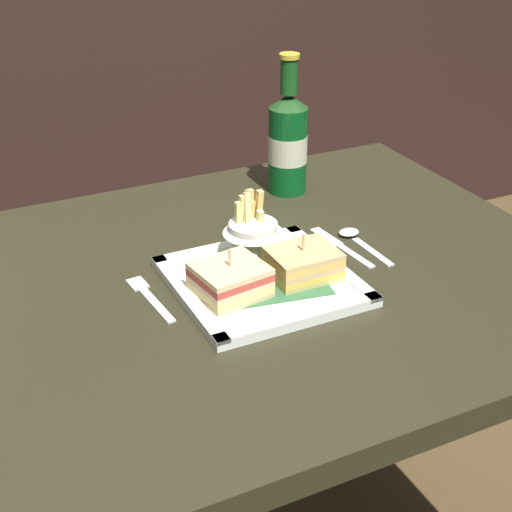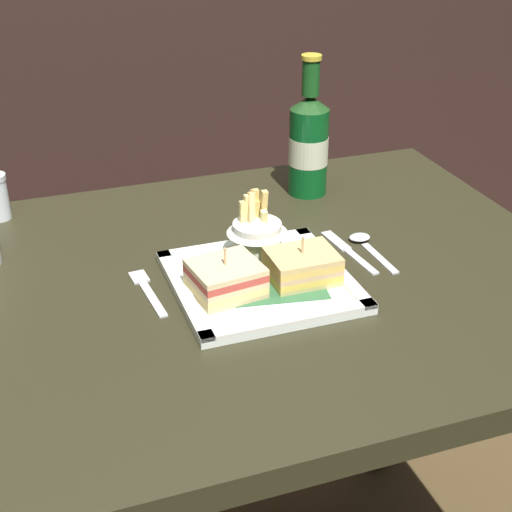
# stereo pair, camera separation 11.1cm
# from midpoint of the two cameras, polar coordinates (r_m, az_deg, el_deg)

# --- Properties ---
(dining_table) EXTENTS (1.00, 0.79, 0.78)m
(dining_table) POSITION_cam_midpoint_polar(r_m,az_deg,el_deg) (1.25, 2.28, -8.84)
(dining_table) COLOR #292717
(dining_table) RESTS_ON ground_plane
(square_plate) EXTENTS (0.25, 0.25, 0.02)m
(square_plate) POSITION_cam_midpoint_polar(r_m,az_deg,el_deg) (1.11, 3.19, -2.05)
(square_plate) COLOR white
(square_plate) RESTS_ON dining_table
(sandwich_half_left) EXTENTS (0.10, 0.10, 0.07)m
(sandwich_half_left) POSITION_cam_midpoint_polar(r_m,az_deg,el_deg) (1.07, 0.69, -1.80)
(sandwich_half_left) COLOR #D8B680
(sandwich_half_left) RESTS_ON square_plate
(sandwich_half_right) EXTENTS (0.10, 0.08, 0.07)m
(sandwich_half_right) POSITION_cam_midpoint_polar(r_m,az_deg,el_deg) (1.11, 6.35, -0.84)
(sandwich_half_right) COLOR tan
(sandwich_half_right) RESTS_ON square_plate
(fries_cup) EXTENTS (0.09, 0.09, 0.11)m
(fries_cup) POSITION_cam_midpoint_polar(r_m,az_deg,el_deg) (1.15, 2.82, 1.69)
(fries_cup) COLOR silver
(fries_cup) RESTS_ON square_plate
(beer_bottle) EXTENTS (0.07, 0.07, 0.25)m
(beer_bottle) POSITION_cam_midpoint_polar(r_m,az_deg,el_deg) (1.39, 6.28, 8.40)
(beer_bottle) COLOR #0A4E1C
(beer_bottle) RESTS_ON dining_table
(fork) EXTENTS (0.03, 0.14, 0.00)m
(fork) POSITION_cam_midpoint_polar(r_m,az_deg,el_deg) (1.11, -5.34, -2.62)
(fork) COLOR silver
(fork) RESTS_ON dining_table
(knife) EXTENTS (0.03, 0.16, 0.00)m
(knife) POSITION_cam_midpoint_polar(r_m,az_deg,el_deg) (1.22, 9.42, 0.38)
(knife) COLOR silver
(knife) RESTS_ON dining_table
(spoon) EXTENTS (0.04, 0.13, 0.01)m
(spoon) POSITION_cam_midpoint_polar(r_m,az_deg,el_deg) (1.24, 10.71, 0.91)
(spoon) COLOR silver
(spoon) RESTS_ON dining_table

